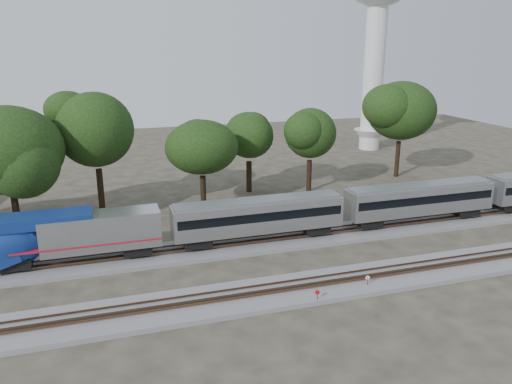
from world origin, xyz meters
TOP-DOWN VIEW (x-y plane):
  - ground at (0.00, 0.00)m, footprint 160.00×160.00m
  - track_far at (0.00, 6.00)m, footprint 160.00×5.00m
  - track_near at (0.00, -4.00)m, footprint 160.00×5.00m
  - train at (30.23, 6.00)m, footprint 103.79×2.96m
  - switch_stand_red at (4.06, -6.23)m, footprint 0.36×0.14m
  - switch_stand_white at (8.84, -5.22)m, footprint 0.37×0.08m
  - switch_lever at (7.63, -5.46)m, footprint 0.52×0.33m
  - tree_2 at (-19.44, 17.12)m, footprint 8.73×8.73m
  - tree_3 at (-10.96, 20.44)m, footprint 9.82×9.82m
  - tree_4 at (0.47, 18.44)m, footprint 7.53×7.53m
  - tree_5 at (7.64, 23.71)m, footprint 7.64×7.64m
  - tree_6 at (15.18, 21.45)m, footprint 7.88×7.88m
  - tree_7 at (30.51, 24.76)m, footprint 9.78×9.78m

SIDE VIEW (x-z plane):
  - ground at x=0.00m, z-range 0.00..0.00m
  - switch_lever at x=7.63m, z-range 0.00..0.30m
  - track_far at x=0.00m, z-range -0.16..0.57m
  - track_near at x=0.00m, z-range -0.16..0.57m
  - switch_stand_red at x=4.06m, z-range 0.16..1.31m
  - switch_stand_white at x=8.84m, z-range 0.16..1.32m
  - train at x=30.23m, z-range 0.90..5.26m
  - tree_4 at x=0.47m, z-range 2.08..12.69m
  - tree_5 at x=7.64m, z-range 2.11..12.88m
  - tree_6 at x=15.18m, z-range 2.18..13.28m
  - tree_2 at x=-19.44m, z-range 2.42..14.72m
  - tree_7 at x=30.51m, z-range 2.71..16.50m
  - tree_3 at x=-10.96m, z-range 2.73..16.57m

